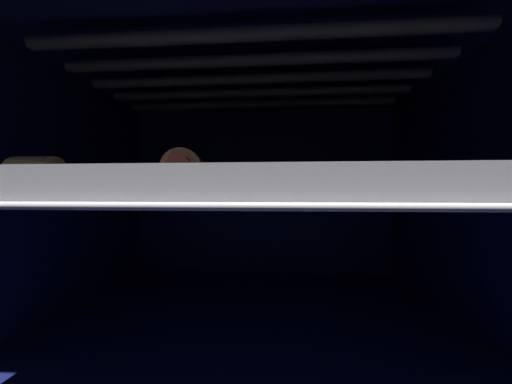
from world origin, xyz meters
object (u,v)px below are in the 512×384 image
pig_in_blanket_mid_2 (428,176)px  pig_in_blanket_mid_4 (305,179)px  pig_in_blanket_mid_8 (37,172)px  baking_tray_mid (255,192)px  pig_in_blanket_mid_0 (363,181)px  pig_in_blanket_mid_7 (243,182)px  oven_rack_mid (255,198)px  pig_in_blanket_mid_3 (180,181)px  pig_in_blanket_mid_5 (185,170)px  pig_in_blanket_mid_6 (205,182)px  pig_in_blanket_mid_1 (168,182)px  heating_element (255,79)px

pig_in_blanket_mid_2 → pig_in_blanket_mid_4: (-11.97, 6.65, 0.04)cm
pig_in_blanket_mid_8 → pig_in_blanket_mid_4: bearing=32.0°
baking_tray_mid → pig_in_blanket_mid_0: 19.05cm
pig_in_blanket_mid_0 → pig_in_blanket_mid_2: (1.57, -13.69, -0.02)cm
pig_in_blanket_mid_7 → pig_in_blanket_mid_8: 26.82cm
pig_in_blanket_mid_4 → pig_in_blanket_mid_7: size_ratio=1.06×
oven_rack_mid → pig_in_blanket_mid_8: bearing=-140.7°
pig_in_blanket_mid_4 → pig_in_blanket_mid_8: bearing=-148.0°
baking_tray_mid → oven_rack_mid: bearing=-90.0°
pig_in_blanket_mid_3 → pig_in_blanket_mid_5: bearing=-66.9°
baking_tray_mid → pig_in_blanket_mid_6: size_ratio=7.40×
pig_in_blanket_mid_0 → pig_in_blanket_mid_3: bearing=-168.6°
pig_in_blanket_mid_3 → pig_in_blanket_mid_5: size_ratio=0.87×
pig_in_blanket_mid_8 → pig_in_blanket_mid_7: bearing=58.3°
pig_in_blanket_mid_2 → pig_in_blanket_mid_4: 13.69cm
pig_in_blanket_mid_7 → pig_in_blanket_mid_4: bearing=-40.4°
pig_in_blanket_mid_5 → pig_in_blanket_mid_3: bearing=113.1°
pig_in_blanket_mid_1 → pig_in_blanket_mid_7: size_ratio=1.04×
pig_in_blanket_mid_0 → pig_in_blanket_mid_7: size_ratio=0.78×
oven_rack_mid → pig_in_blanket_mid_4: bearing=8.2°
pig_in_blanket_mid_1 → pig_in_blanket_mid_5: size_ratio=0.92×
pig_in_blanket_mid_3 → pig_in_blanket_mid_6: bearing=59.2°
pig_in_blanket_mid_0 → pig_in_blanket_mid_4: (-10.41, -7.04, 0.02)cm
pig_in_blanket_mid_6 → pig_in_blanket_mid_7: (5.96, 2.50, 0.15)cm
heating_element → pig_in_blanket_mid_7: heating_element is taller
oven_rack_mid → pig_in_blanket_mid_3: size_ratio=9.90×
baking_tray_mid → pig_in_blanket_mid_4: (6.79, 0.97, 1.74)cm
pig_in_blanket_mid_2 → oven_rack_mid: bearing=163.2°
oven_rack_mid → pig_in_blanket_mid_5: bearing=-113.5°
pig_in_blanket_mid_0 → pig_in_blanket_mid_1: pig_in_blanket_mid_1 is taller
baking_tray_mid → pig_in_blanket_mid_1: pig_in_blanket_mid_1 is taller
pig_in_blanket_mid_5 → pig_in_blanket_mid_8: 11.80cm
oven_rack_mid → pig_in_blanket_mid_6: bearing=142.9°
baking_tray_mid → pig_in_blanket_mid_5: size_ratio=7.42×
pig_in_blanket_mid_5 → pig_in_blanket_mid_7: (2.47, 20.92, -0.19)cm
oven_rack_mid → heating_element: bearing=90.0°
heating_element → pig_in_blanket_mid_2: bearing=-16.8°
pig_in_blanket_mid_0 → pig_in_blanket_mid_7: same height
heating_element → pig_in_blanket_mid_5: bearing=-113.5°
pig_in_blanket_mid_6 → pig_in_blanket_mid_0: bearing=3.2°
baking_tray_mid → pig_in_blanket_mid_4: 7.07cm
heating_element → oven_rack_mid: bearing=-90.0°
oven_rack_mid → pig_in_blanket_mid_2: pig_in_blanket_mid_2 is taller
heating_element → pig_in_blanket_mid_6: bearing=142.9°
pig_in_blanket_mid_7 → pig_in_blanket_mid_8: (-14.11, -22.81, -0.12)cm
baking_tray_mid → pig_in_blanket_mid_5: pig_in_blanket_mid_5 is taller
pig_in_blanket_mid_0 → pig_in_blanket_mid_4: bearing=-145.9°
pig_in_blanket_mid_2 → pig_in_blanket_mid_6: 30.02cm
pig_in_blanket_mid_0 → pig_in_blanket_mid_8: (-34.00, -21.78, -0.12)cm
pig_in_blanket_mid_5 → pig_in_blanket_mid_8: (-11.64, -1.89, -0.31)cm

